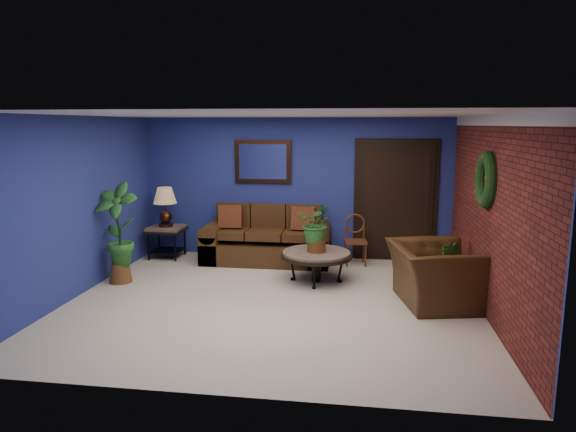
# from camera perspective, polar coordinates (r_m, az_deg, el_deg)

# --- Properties ---
(floor) EXTENTS (5.50, 5.50, 0.00)m
(floor) POSITION_cam_1_polar(r_m,az_deg,el_deg) (7.09, -1.69, -9.45)
(floor) COLOR beige
(floor) RESTS_ON ground
(wall_back) EXTENTS (5.50, 0.04, 2.50)m
(wall_back) POSITION_cam_1_polar(r_m,az_deg,el_deg) (9.22, 0.93, 3.13)
(wall_back) COLOR navy
(wall_back) RESTS_ON ground
(wall_left) EXTENTS (0.04, 5.00, 2.50)m
(wall_left) POSITION_cam_1_polar(r_m,az_deg,el_deg) (7.73, -22.26, 1.00)
(wall_left) COLOR navy
(wall_left) RESTS_ON ground
(wall_right_brick) EXTENTS (0.04, 5.00, 2.50)m
(wall_right_brick) POSITION_cam_1_polar(r_m,az_deg,el_deg) (6.86, 21.51, -0.02)
(wall_right_brick) COLOR maroon
(wall_right_brick) RESTS_ON ground
(ceiling) EXTENTS (5.50, 5.00, 0.02)m
(ceiling) POSITION_cam_1_polar(r_m,az_deg,el_deg) (6.68, -1.80, 11.20)
(ceiling) COLOR white
(ceiling) RESTS_ON wall_back
(crown_molding) EXTENTS (0.03, 5.00, 0.14)m
(crown_molding) POSITION_cam_1_polar(r_m,az_deg,el_deg) (6.76, 21.91, 9.88)
(crown_molding) COLOR white
(crown_molding) RESTS_ON wall_right_brick
(wall_mirror) EXTENTS (1.02, 0.06, 0.77)m
(wall_mirror) POSITION_cam_1_polar(r_m,az_deg,el_deg) (9.23, -2.81, 6.05)
(wall_mirror) COLOR #3C200F
(wall_mirror) RESTS_ON wall_back
(closet_door) EXTENTS (1.44, 0.06, 2.18)m
(closet_door) POSITION_cam_1_polar(r_m,az_deg,el_deg) (9.17, 11.82, 1.61)
(closet_door) COLOR black
(closet_door) RESTS_ON wall_back
(wreath) EXTENTS (0.16, 0.72, 0.72)m
(wreath) POSITION_cam_1_polar(r_m,az_deg,el_deg) (6.84, 21.17, 3.78)
(wreath) COLOR black
(wreath) RESTS_ON wall_right_brick
(sofa) EXTENTS (2.20, 0.95, 0.99)m
(sofa) POSITION_cam_1_polar(r_m,az_deg,el_deg) (9.05, -2.28, -2.98)
(sofa) COLOR #402612
(sofa) RESTS_ON ground
(coffee_table) EXTENTS (1.09, 1.09, 0.47)m
(coffee_table) POSITION_cam_1_polar(r_m,az_deg,el_deg) (7.84, 3.17, -4.39)
(coffee_table) COLOR #4E4944
(coffee_table) RESTS_ON ground
(end_table) EXTENTS (0.62, 0.62, 0.57)m
(end_table) POSITION_cam_1_polar(r_m,az_deg,el_deg) (9.49, -13.35, -1.93)
(end_table) COLOR #4E4944
(end_table) RESTS_ON ground
(table_lamp) EXTENTS (0.41, 0.41, 0.68)m
(table_lamp) POSITION_cam_1_polar(r_m,az_deg,el_deg) (9.39, -13.50, 1.51)
(table_lamp) COLOR #3C200F
(table_lamp) RESTS_ON end_table
(side_chair) EXTENTS (0.41, 0.41, 0.86)m
(side_chair) POSITION_cam_1_polar(r_m,az_deg,el_deg) (8.90, 7.50, -2.23)
(side_chair) COLOR brown
(side_chair) RESTS_ON ground
(armchair) EXTENTS (1.30, 1.42, 0.80)m
(armchair) POSITION_cam_1_polar(r_m,az_deg,el_deg) (7.17, 15.94, -6.28)
(armchair) COLOR #402612
(armchair) RESTS_ON ground
(coffee_plant) EXTENTS (0.66, 0.60, 0.75)m
(coffee_plant) POSITION_cam_1_polar(r_m,az_deg,el_deg) (7.74, 3.20, -1.02)
(coffee_plant) COLOR #5D2E17
(coffee_plant) RESTS_ON coffee_table
(floor_plant) EXTENTS (0.40, 0.34, 0.80)m
(floor_plant) POSITION_cam_1_polar(r_m,az_deg,el_deg) (7.48, 17.16, -5.53)
(floor_plant) COLOR #5D2E17
(floor_plant) RESTS_ON ground
(tall_plant) EXTENTS (0.75, 0.58, 1.53)m
(tall_plant) POSITION_cam_1_polar(r_m,az_deg,el_deg) (8.11, -18.37, -1.35)
(tall_plant) COLOR brown
(tall_plant) RESTS_ON ground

